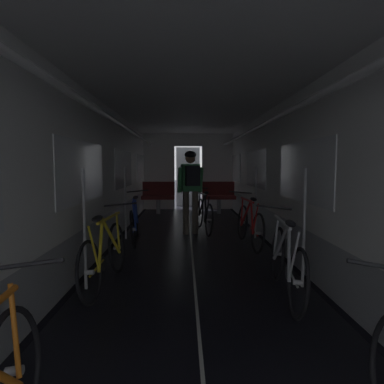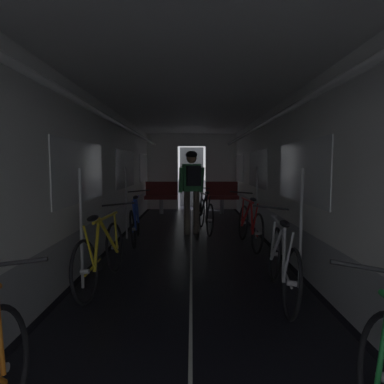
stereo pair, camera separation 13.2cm
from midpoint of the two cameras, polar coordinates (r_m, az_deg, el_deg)
The scene contains 9 objects.
train_car_shell at distance 5.24m, azimuth -0.72°, elevation 7.56°, with size 3.14×12.34×2.57m.
bench_seat_far_left at distance 9.78m, azimuth -6.28°, elevation -0.43°, with size 0.98×0.51×0.95m.
bench_seat_far_right at distance 9.79m, azimuth 4.27°, elevation -0.41°, with size 0.98×0.51×0.95m.
bicycle_red at distance 5.91m, azimuth 9.34°, elevation -5.63°, with size 0.44×1.69×0.95m.
bicycle_yellow at distance 4.08m, azimuth -15.80°, elevation -10.45°, with size 0.44×1.69×0.95m.
bicycle_blue at distance 6.23m, azimuth -10.59°, elevation -5.12°, with size 0.44×1.69×0.95m.
bicycle_silver at distance 3.78m, azimuth 15.07°, elevation -11.67°, with size 0.44×1.69×0.95m.
person_cyclist_aisle at distance 6.75m, azimuth -0.76°, elevation 1.60°, with size 0.56×0.45×1.73m.
bicycle_black_in_aisle at distance 7.09m, azimuth 1.60°, elevation -3.85°, with size 0.47×1.69×0.94m.
Camera 1 is at (-0.12, -1.63, 1.43)m, focal length 30.62 mm.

